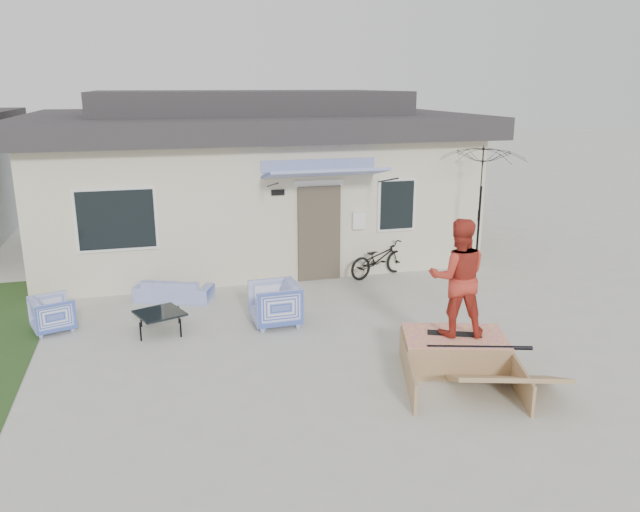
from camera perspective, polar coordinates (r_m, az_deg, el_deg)
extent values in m
plane|color=#B0B0A3|center=(9.66, 1.09, -10.36)|extent=(90.00, 90.00, 0.00)
cube|color=beige|center=(16.75, -6.59, 6.05)|extent=(10.00, 7.00, 3.00)
cube|color=#28272D|center=(16.55, -6.78, 12.04)|extent=(10.80, 7.80, 0.50)
cube|color=#28272D|center=(16.53, -6.84, 13.94)|extent=(7.50, 4.50, 0.60)
cube|color=#4E4536|center=(13.63, -0.08, 2.07)|extent=(0.95, 0.08, 2.10)
cube|color=white|center=(13.10, -18.16, 3.20)|extent=(1.60, 0.06, 1.30)
cube|color=white|center=(14.09, 7.02, 4.68)|extent=(0.90, 0.06, 1.20)
cube|color=#314CB6|center=(12.89, 0.51, 7.62)|extent=(2.50, 1.09, 0.29)
imported|color=#314CB6|center=(12.85, -13.25, -2.68)|extent=(1.58, 1.00, 0.60)
imported|color=#314CB6|center=(11.93, -23.32, -4.73)|extent=(0.81, 0.84, 0.69)
imported|color=#314CB6|center=(11.25, -4.17, -4.20)|extent=(0.81, 0.86, 0.86)
cube|color=black|center=(11.32, -14.43, -5.87)|extent=(0.96, 0.96, 0.37)
imported|color=black|center=(14.06, 5.38, 0.12)|extent=(1.67, 1.06, 1.01)
cylinder|color=black|center=(14.06, 14.27, 2.00)|extent=(0.05, 0.05, 2.10)
imported|color=black|center=(13.92, 14.46, 4.81)|extent=(2.37, 2.29, 0.90)
cube|color=black|center=(9.80, 12.21, -6.92)|extent=(0.82, 0.52, 0.05)
imported|color=#B73326|center=(9.49, 12.53, -1.75)|extent=(1.03, 0.90, 1.80)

